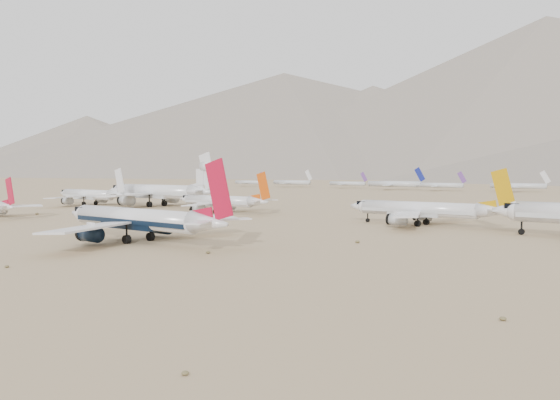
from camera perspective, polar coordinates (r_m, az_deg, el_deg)
name	(u,v)px	position (r m, az deg, el deg)	size (l,w,h in m)	color
ground	(119,243)	(116.90, -16.48, -4.37)	(7000.00, 7000.00, 0.00)	olive
main_airliner	(141,220)	(116.58, -14.35, -2.03)	(48.69, 47.55, 17.18)	white
row2_gold_tail	(424,210)	(152.50, 14.83, -1.00)	(43.85, 42.88, 15.61)	white
row2_orange_tail	(222,201)	(194.53, -6.11, -0.14)	(41.37, 40.47, 14.76)	white
row2_white_trijet	(159,191)	(232.45, -12.50, 0.88)	(62.82, 61.40, 22.26)	white
row2_white_twin	(90,195)	(250.43, -19.20, 0.50)	(45.40, 44.43, 16.22)	white
distant_storage_row	(515,186)	(420.24, 23.33, 1.35)	(529.13, 60.55, 15.84)	silver
desert_scrub	(61,271)	(86.02, -21.88, -6.89)	(271.35, 124.77, 0.64)	brown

